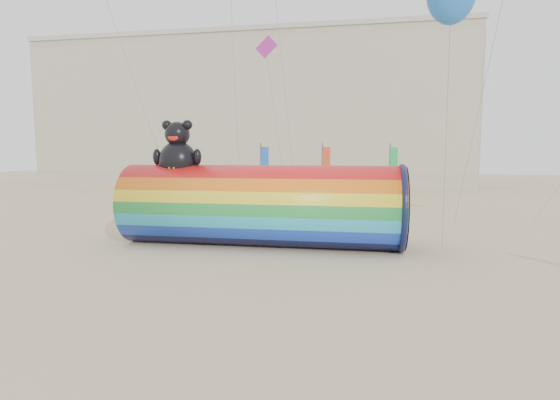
# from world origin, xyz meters

# --- Properties ---
(ground) EXTENTS (160.00, 160.00, 0.00)m
(ground) POSITION_xyz_m (0.00, 0.00, 0.00)
(ground) COLOR #CCB58C
(ground) RESTS_ON ground
(hotel_building) EXTENTS (60.40, 15.40, 20.60)m
(hotel_building) POSITION_xyz_m (-12.00, 45.95, 10.31)
(hotel_building) COLOR #B7AD99
(hotel_building) RESTS_ON ground
(windsock_assembly) EXTENTS (13.36, 4.07, 6.16)m
(windsock_assembly) POSITION_xyz_m (-0.72, 3.08, 2.04)
(windsock_assembly) COLOR red
(windsock_assembly) RESTS_ON ground
(festival_banners) EXTENTS (10.09, 3.88, 5.20)m
(festival_banners) POSITION_xyz_m (1.63, 15.63, 2.64)
(festival_banners) COLOR #59595E
(festival_banners) RESTS_ON ground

